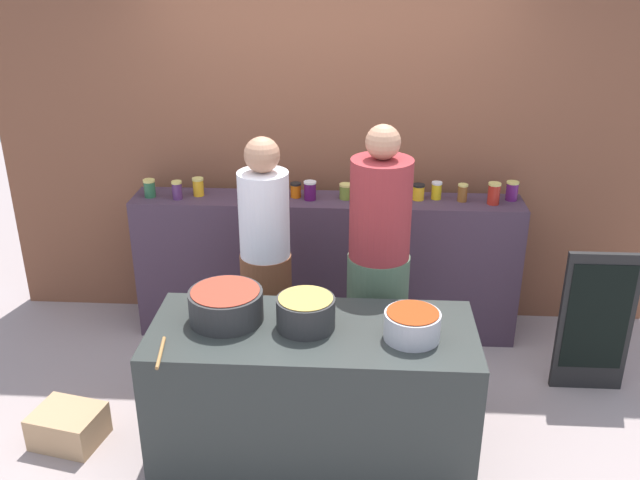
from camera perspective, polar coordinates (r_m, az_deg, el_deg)
The scene contains 28 objects.
ground at distance 4.34m, azimuth -0.29°, elevation -14.71°, with size 12.00×12.00×0.00m, color #9F8E8B.
storefront_wall at distance 5.00m, azimuth 0.77°, elevation 9.79°, with size 4.80×0.12×3.00m, color brown.
display_shelf at distance 5.00m, azimuth 0.52°, elevation -2.18°, with size 2.70×0.36×1.03m, color #422F40.
prep_table at distance 3.85m, azimuth -0.60°, elevation -12.61°, with size 1.70×0.70×0.83m, color #2B302E.
preserve_jar_0 at distance 4.96m, azimuth -13.79°, elevation 4.15°, with size 0.08×0.08×0.13m.
preserve_jar_1 at distance 4.88m, azimuth -11.63°, elevation 4.04°, with size 0.07×0.07×0.13m.
preserve_jar_2 at distance 4.92m, azimuth -9.95°, elevation 4.32°, with size 0.08×0.08×0.13m.
preserve_jar_3 at distance 4.83m, azimuth -5.65°, elevation 4.08°, with size 0.08×0.08×0.11m.
preserve_jar_4 at distance 4.85m, azimuth -3.51°, elevation 4.18°, with size 0.07×0.07×0.10m.
preserve_jar_5 at distance 4.82m, azimuth -2.00°, elevation 4.12°, with size 0.08×0.08×0.10m.
preserve_jar_6 at distance 4.77m, azimuth -0.83°, elevation 4.08°, with size 0.09×0.09×0.13m.
preserve_jar_7 at distance 4.79m, azimuth 2.12°, elevation 4.01°, with size 0.09×0.09×0.11m.
preserve_jar_8 at distance 4.73m, azimuth 3.56°, elevation 3.92°, with size 0.07×0.07×0.14m.
preserve_jar_9 at distance 4.77m, azimuth 5.64°, elevation 3.96°, with size 0.07×0.07×0.13m.
preserve_jar_10 at distance 4.85m, azimuth 6.87°, elevation 4.09°, with size 0.07×0.07×0.11m.
preserve_jar_11 at distance 4.82m, azimuth 8.07°, elevation 3.92°, with size 0.08×0.08×0.11m.
preserve_jar_12 at distance 4.85m, azimuth 9.52°, elevation 4.03°, with size 0.07×0.07×0.12m.
preserve_jar_13 at distance 4.84m, azimuth 11.60°, elevation 3.82°, with size 0.07×0.07×0.12m.
preserve_jar_14 at distance 4.83m, azimuth 14.06°, elevation 3.72°, with size 0.08×0.08×0.15m.
preserve_jar_15 at distance 4.94m, azimuth 15.46°, elevation 3.91°, with size 0.08×0.08×0.13m.
cooking_pot_left at distance 3.70m, azimuth -7.71°, elevation -5.33°, with size 0.39×0.39×0.17m.
cooking_pot_center at distance 3.60m, azimuth -1.18°, elevation -5.96°, with size 0.31×0.31×0.17m.
cooking_pot_right at distance 3.54m, azimuth 7.55°, elevation -6.94°, with size 0.28×0.28×0.15m.
wooden_spoon at distance 3.50m, azimuth -12.93°, elevation -8.98°, with size 0.02×0.02×0.27m, color #9E703D.
cook_with_tongs at distance 4.39m, azimuth -4.44°, elevation -2.77°, with size 0.32×0.32×1.63m.
cook_in_cap at distance 4.19m, azimuth 4.77°, elevation -3.42°, with size 0.37×0.37×1.75m.
bread_crate at distance 4.40m, azimuth -19.92°, elevation -14.14°, with size 0.37×0.30×0.20m, color tan.
chalkboard_sign at distance 4.70m, azimuth 21.65°, elevation -6.28°, with size 0.45×0.05×0.96m.
Camera 1 is at (0.23, -3.40, 2.68)m, focal length 39.06 mm.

